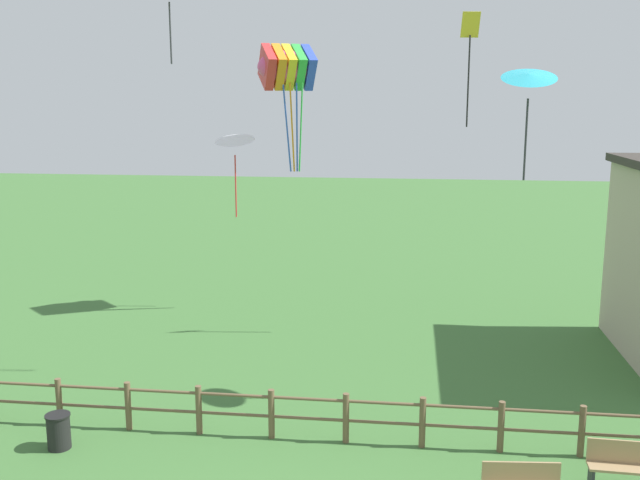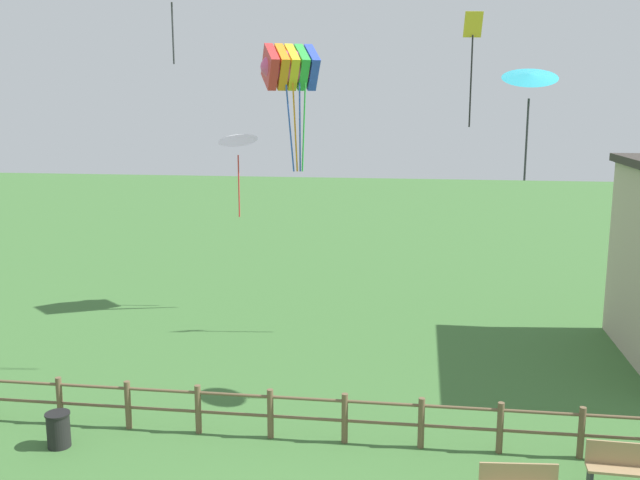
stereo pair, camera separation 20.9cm
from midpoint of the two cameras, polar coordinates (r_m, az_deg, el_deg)
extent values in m
cylinder|color=brown|center=(17.83, -19.78, -12.01)|extent=(0.14, 0.14, 1.13)
cylinder|color=brown|center=(17.15, -14.76, -12.64)|extent=(0.14, 0.14, 1.13)
cylinder|color=brown|center=(16.61, -9.36, -13.21)|extent=(0.14, 0.14, 1.13)
cylinder|color=brown|center=(16.22, -3.61, -13.70)|extent=(0.14, 0.14, 1.13)
cylinder|color=brown|center=(15.99, 2.38, -14.06)|extent=(0.14, 0.14, 1.13)
cylinder|color=brown|center=(15.94, 8.49, -14.27)|extent=(0.14, 0.14, 1.13)
cylinder|color=brown|center=(16.05, 14.58, -14.34)|extent=(0.14, 0.14, 1.13)
cylinder|color=brown|center=(16.33, 20.53, -14.24)|extent=(0.14, 0.14, 1.13)
cylinder|color=brown|center=(15.92, -0.64, -12.60)|extent=(21.48, 0.07, 0.07)
cylinder|color=brown|center=(16.11, -0.64, -14.08)|extent=(21.48, 0.07, 0.07)
cube|color=#9E7F56|center=(14.09, 16.02, -17.63)|extent=(1.41, 0.17, 0.46)
cube|color=#9E7F56|center=(15.45, 23.61, -16.54)|extent=(1.43, 0.46, 0.05)
cube|color=#9E7F56|center=(15.49, 23.53, -15.39)|extent=(1.42, 0.10, 0.46)
cube|color=#2D2D33|center=(15.42, 21.16, -17.36)|extent=(0.08, 0.36, 0.41)
cylinder|color=black|center=(16.84, -19.84, -14.16)|extent=(0.49, 0.49, 0.73)
cylinder|color=black|center=(16.68, -19.93, -12.95)|extent=(0.53, 0.53, 0.04)
ellipsoid|color=#E54C8C|center=(24.76, -2.15, 13.65)|extent=(2.52, 2.28, 1.55)
cube|color=red|center=(24.58, -3.76, 13.66)|extent=(0.94, 1.54, 1.57)
cube|color=orange|center=(24.67, -2.95, 13.66)|extent=(0.94, 1.54, 1.57)
cube|color=yellow|center=(24.76, -2.15, 13.65)|extent=(0.94, 1.54, 1.57)
cube|color=green|center=(24.86, -1.35, 13.65)|extent=(0.94, 1.54, 1.57)
cube|color=blue|center=(24.96, -0.56, 13.64)|extent=(0.94, 1.54, 1.57)
cylinder|color=blue|center=(24.57, -2.17, 8.95)|extent=(0.25, 0.45, 3.00)
cylinder|color=orange|center=(24.55, -1.76, 8.95)|extent=(0.12, 0.48, 3.00)
cylinder|color=blue|center=(24.54, -1.38, 8.95)|extent=(0.12, 0.48, 3.00)
cylinder|color=green|center=(24.56, -1.05, 8.95)|extent=(0.25, 0.45, 3.00)
cone|color=white|center=(25.19, -6.36, 8.04)|extent=(1.55, 1.53, 0.48)
cylinder|color=red|center=(25.33, -6.28, 4.30)|extent=(0.05, 0.05, 2.19)
cone|color=#2DB2C6|center=(17.36, 16.80, 12.47)|extent=(1.32, 1.27, 0.55)
cylinder|color=#2D2D33|center=(17.37, 16.53, 7.68)|extent=(0.05, 0.05, 1.89)
cylinder|color=#333338|center=(21.76, -11.41, 15.90)|extent=(0.05, 0.05, 1.72)
cube|color=yellow|center=(22.47, 12.43, 16.49)|extent=(0.58, 0.33, 0.73)
cylinder|color=black|center=(22.37, 12.25, 12.29)|extent=(0.05, 0.05, 2.70)
camera|label=1|loc=(0.10, -89.65, 0.07)|focal=40.00mm
camera|label=2|loc=(0.10, 90.35, -0.07)|focal=40.00mm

